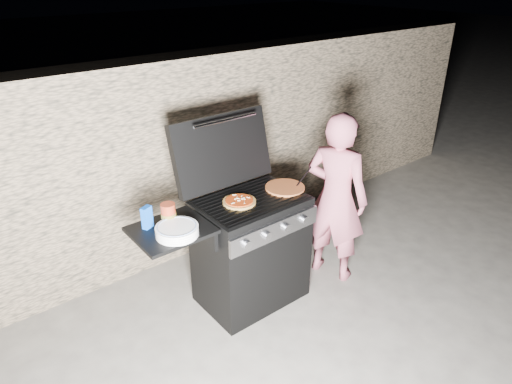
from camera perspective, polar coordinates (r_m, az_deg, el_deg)
ground at (r=3.89m, az=-0.59°, el=-12.84°), size 50.00×50.00×0.00m
stone_wall at (r=4.19m, az=-9.51°, el=4.22°), size 8.00×0.35×1.80m
gas_grill at (r=3.50m, az=-3.90°, el=-8.65°), size 1.34×0.79×0.91m
pizza_topped at (r=3.32m, az=-2.10°, el=-1.14°), size 0.32×0.32×0.03m
pizza_plain at (r=3.54m, az=3.64°, el=0.56°), size 0.37×0.37×0.02m
sauce_jar at (r=3.09m, az=-10.89°, el=-2.73°), size 0.10×0.10×0.15m
blue_carton at (r=3.08m, az=-13.47°, el=-3.10°), size 0.08×0.07×0.15m
plate_stack at (r=2.98m, az=-9.84°, el=-4.79°), size 0.30×0.30×0.06m
person at (r=3.83m, az=9.95°, el=-0.78°), size 0.51×0.62×1.47m
tongs at (r=3.70m, az=6.28°, el=2.31°), size 0.42×0.19×0.09m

